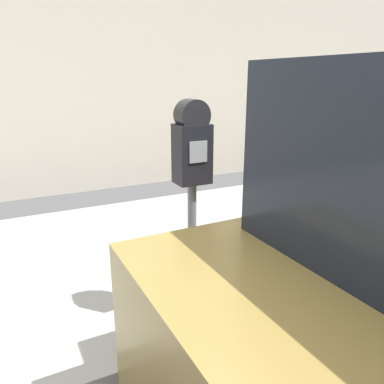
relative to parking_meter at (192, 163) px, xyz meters
The scene contains 3 objects.
sidewalk 1.63m from the parking_meter, 93.59° to the left, with size 24.00×2.80×0.15m.
building_facade 4.08m from the parking_meter, 91.08° to the left, with size 24.00×0.30×4.76m.
parking_meter is the anchor object (origin of this frame).
Camera 1 is at (-0.86, -0.86, 1.68)m, focal length 35.00 mm.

